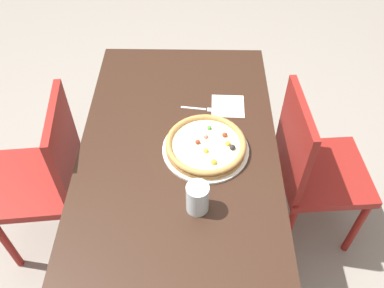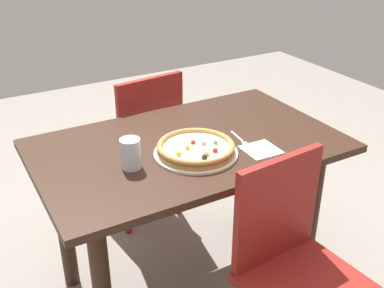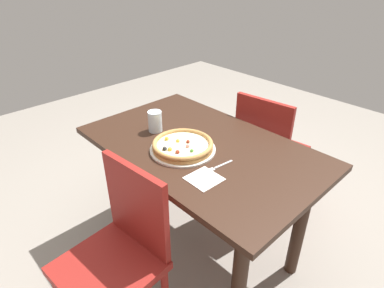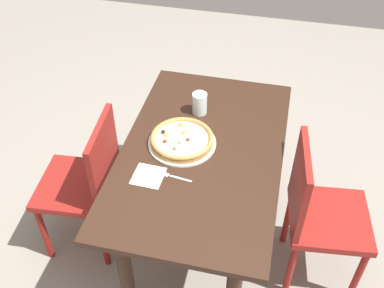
{
  "view_description": "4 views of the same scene",
  "coord_description": "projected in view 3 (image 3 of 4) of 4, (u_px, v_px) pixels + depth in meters",
  "views": [
    {
      "loc": [
        1.07,
        0.07,
        1.96
      ],
      "look_at": [
        0.01,
        0.05,
        0.77
      ],
      "focal_mm": 37.87,
      "sensor_mm": 36.0,
      "label": 1
    },
    {
      "loc": [
        0.86,
        1.55,
        1.64
      ],
      "look_at": [
        0.01,
        0.05,
        0.77
      ],
      "focal_mm": 43.84,
      "sensor_mm": 36.0,
      "label": 2
    },
    {
      "loc": [
        -1.04,
        1.06,
        1.62
      ],
      "look_at": [
        0.01,
        0.05,
        0.77
      ],
      "focal_mm": 30.23,
      "sensor_mm": 36.0,
      "label": 3
    },
    {
      "loc": [
        -1.59,
        -0.32,
        2.27
      ],
      "look_at": [
        0.01,
        0.05,
        0.77
      ],
      "focal_mm": 42.2,
      "sensor_mm": 36.0,
      "label": 4
    }
  ],
  "objects": [
    {
      "name": "chair_far",
      "position": [
        119.0,
        252.0,
        1.43
      ],
      "size": [
        0.43,
        0.43,
        0.88
      ],
      "rotation": [
        0.0,
        0.0,
        0.08
      ],
      "color": "maroon",
      "rests_on": "ground"
    },
    {
      "name": "pizza",
      "position": [
        183.0,
        145.0,
        1.66
      ],
      "size": [
        0.31,
        0.31,
        0.04
      ],
      "color": "#B78447",
      "rests_on": "plate"
    },
    {
      "name": "napkin",
      "position": [
        204.0,
        179.0,
        1.45
      ],
      "size": [
        0.14,
        0.14,
        0.0
      ],
      "primitive_type": "cube",
      "rotation": [
        0.0,
        0.0,
        -0.03
      ],
      "color": "white",
      "rests_on": "dining_table"
    },
    {
      "name": "chair_near",
      "position": [
        268.0,
        149.0,
        2.19
      ],
      "size": [
        0.44,
        0.44,
        0.88
      ],
      "rotation": [
        0.0,
        0.0,
        3.25
      ],
      "color": "maroon",
      "rests_on": "ground"
    },
    {
      "name": "plate",
      "position": [
        183.0,
        149.0,
        1.67
      ],
      "size": [
        0.34,
        0.34,
        0.01
      ],
      "primitive_type": "cylinder",
      "color": "silver",
      "rests_on": "dining_table"
    },
    {
      "name": "ground_plane",
      "position": [
        199.0,
        244.0,
        2.1
      ],
      "size": [
        6.0,
        6.0,
        0.0
      ],
      "primitive_type": "plane",
      "color": "gray"
    },
    {
      "name": "dining_table",
      "position": [
        201.0,
        165.0,
        1.79
      ],
      "size": [
        1.29,
        0.79,
        0.75
      ],
      "color": "#331E14",
      "rests_on": "ground"
    },
    {
      "name": "fork",
      "position": [
        217.0,
        167.0,
        1.53
      ],
      "size": [
        0.04,
        0.17,
        0.0
      ],
      "rotation": [
        0.0,
        0.0,
        1.45
      ],
      "color": "silver",
      "rests_on": "dining_table"
    },
    {
      "name": "drinking_glass",
      "position": [
        155.0,
        121.0,
        1.83
      ],
      "size": [
        0.08,
        0.08,
        0.12
      ],
      "primitive_type": "cylinder",
      "color": "silver",
      "rests_on": "dining_table"
    }
  ]
}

